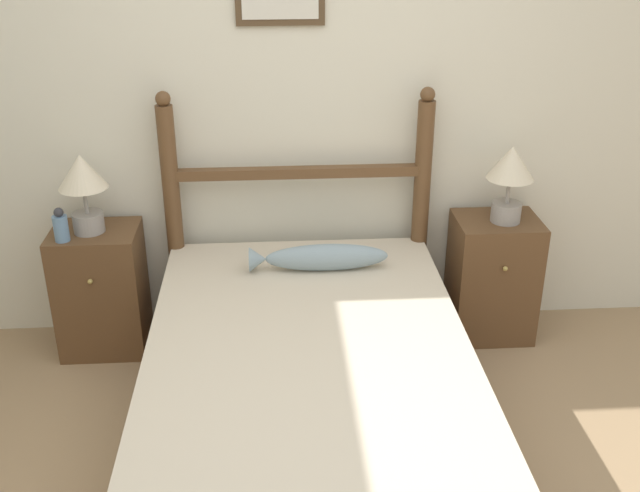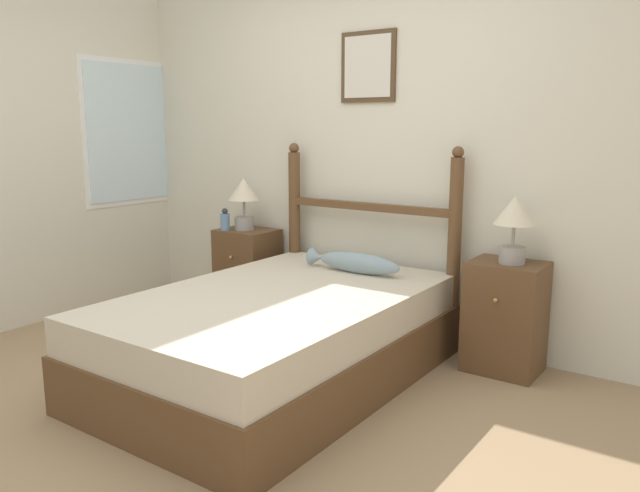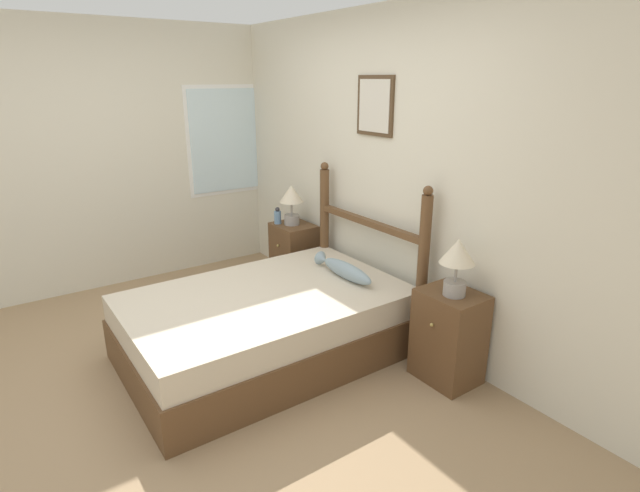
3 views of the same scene
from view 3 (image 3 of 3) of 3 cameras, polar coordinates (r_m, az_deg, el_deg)
ground_plane at (r=3.76m, az=-14.67°, el=-14.56°), size 16.00×16.00×0.00m
wall_back at (r=4.12m, az=6.99°, el=8.15°), size 6.40×0.08×2.55m
wall_left at (r=5.29m, az=-23.95°, el=9.02°), size 0.08×6.40×2.55m
bed at (r=3.83m, az=-6.13°, el=-8.91°), size 1.33×2.05×0.51m
headboard at (r=4.18m, az=5.48°, el=-0.01°), size 1.33×0.08×1.31m
nightstand_left at (r=5.00m, az=-2.99°, el=-1.13°), size 0.42×0.37×0.65m
nightstand_right at (r=3.61m, az=14.49°, el=-9.97°), size 0.42×0.37×0.65m
table_lamp_left at (r=4.84m, az=-3.28°, el=5.40°), size 0.23×0.23×0.39m
table_lamp_right at (r=3.34m, az=15.41°, el=-1.41°), size 0.23×0.23×0.39m
bottle at (r=4.92m, az=-4.87°, el=3.40°), size 0.07×0.07×0.17m
fish_pillow at (r=3.97m, az=2.74°, el=-2.70°), size 0.66×0.12×0.13m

